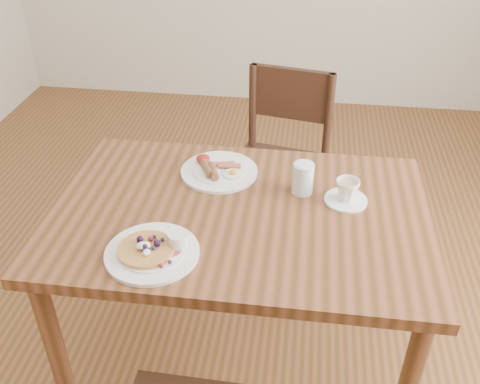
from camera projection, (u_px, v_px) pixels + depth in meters
The scene contains 7 objects.
ground at pixel (240, 362), 2.12m from camera, with size 5.00×5.00×0.00m, color brown.
dining_table at pixel (240, 234), 1.76m from camera, with size 1.20×0.80×0.75m.
chair_far at pixel (281, 159), 2.46m from camera, with size 0.49×0.49×0.88m.
pancake_plate at pixel (153, 250), 1.52m from camera, with size 0.27×0.27×0.06m.
breakfast_plate at pixel (218, 170), 1.88m from camera, with size 0.27×0.27×0.04m.
teacup_saucer at pixel (347, 192), 1.72m from camera, with size 0.14×0.14×0.08m.
water_glass at pixel (303, 178), 1.76m from camera, with size 0.07×0.07×0.11m, color silver.
Camera 1 is at (0.18, -1.36, 1.76)m, focal length 40.00 mm.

